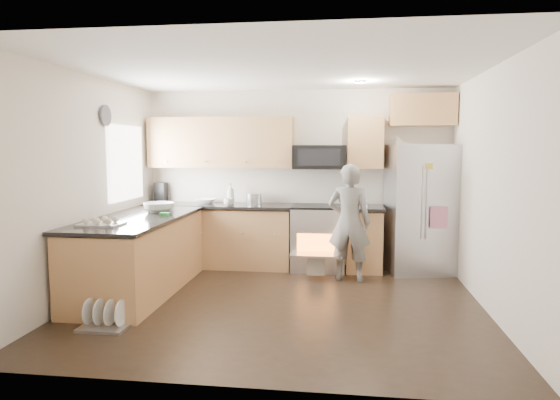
# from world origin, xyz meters

# --- Properties ---
(ground) EXTENTS (4.50, 4.50, 0.00)m
(ground) POSITION_xyz_m (0.00, 0.00, 0.00)
(ground) COLOR black
(ground) RESTS_ON ground
(room_shell) EXTENTS (4.54, 4.04, 2.62)m
(room_shell) POSITION_xyz_m (-0.04, 0.02, 1.67)
(room_shell) COLOR beige
(room_shell) RESTS_ON ground
(back_cabinet_run) EXTENTS (4.45, 0.64, 2.50)m
(back_cabinet_run) POSITION_xyz_m (-0.59, 1.75, 0.96)
(back_cabinet_run) COLOR #A37341
(back_cabinet_run) RESTS_ON ground
(peninsula) EXTENTS (0.96, 2.36, 1.05)m
(peninsula) POSITION_xyz_m (-1.75, 0.25, 0.47)
(peninsula) COLOR #A37341
(peninsula) RESTS_ON ground
(stove_range) EXTENTS (0.76, 0.97, 1.79)m
(stove_range) POSITION_xyz_m (0.35, 1.69, 0.68)
(stove_range) COLOR #B7B7BC
(stove_range) RESTS_ON ground
(refrigerator) EXTENTS (0.98, 0.83, 1.80)m
(refrigerator) POSITION_xyz_m (1.77, 1.70, 0.90)
(refrigerator) COLOR #B7B7BC
(refrigerator) RESTS_ON ground
(person) EXTENTS (0.61, 0.45, 1.55)m
(person) POSITION_xyz_m (0.78, 1.13, 0.77)
(person) COLOR gray
(person) RESTS_ON ground
(dish_rack) EXTENTS (0.46, 0.37, 0.29)m
(dish_rack) POSITION_xyz_m (-1.59, -0.97, 0.08)
(dish_rack) COLOR #B7B7BC
(dish_rack) RESTS_ON ground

